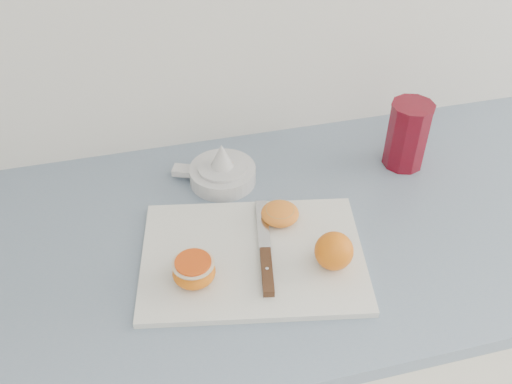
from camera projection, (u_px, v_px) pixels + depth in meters
counter at (306, 356)px, 1.35m from camera, size 2.54×0.64×0.89m
cutting_board at (253, 257)px, 0.98m from camera, size 0.42×0.34×0.01m
whole_orange at (334, 251)px, 0.94m from camera, size 0.06×0.06×0.06m
half_orange at (194, 271)px, 0.92m from camera, size 0.07×0.07×0.04m
squeezed_shell at (280, 213)px, 1.03m from camera, size 0.07×0.07×0.03m
paring_knife at (266, 262)px, 0.95m from camera, size 0.06×0.22×0.01m
citrus_juicer at (222, 171)px, 1.13m from camera, size 0.17×0.13×0.09m
red_tumbler at (407, 137)px, 1.15m from camera, size 0.09×0.09×0.14m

